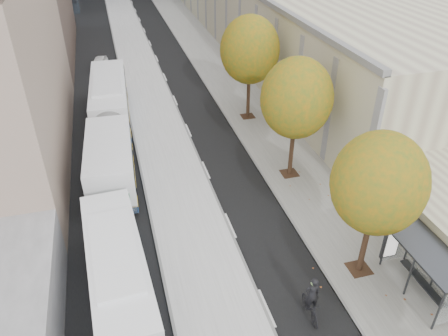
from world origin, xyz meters
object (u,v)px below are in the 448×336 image
object	(u,v)px
bus_shelter	(432,258)
cyclist	(311,303)
bus_far	(110,122)
distant_car	(99,63)

from	to	relation	value
bus_shelter	cyclist	world-z (taller)	bus_shelter
bus_far	cyclist	size ratio (longest dim) A/B	8.20
bus_far	bus_shelter	bearing A→B (deg)	-52.08
bus_shelter	distant_car	size ratio (longest dim) A/B	1.26
bus_far	distant_car	world-z (taller)	bus_far
bus_far	distant_car	xyz separation A→B (m)	(-0.39, 16.62, -1.14)
bus_shelter	cyclist	distance (m)	5.83
bus_far	cyclist	bearing A→B (deg)	-65.27
bus_shelter	bus_far	distance (m)	22.84
bus_shelter	bus_far	world-z (taller)	bus_far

